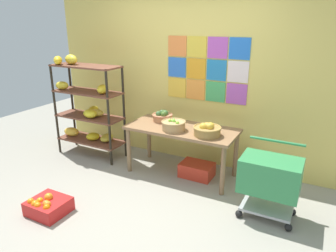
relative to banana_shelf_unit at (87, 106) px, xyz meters
name	(u,v)px	position (x,y,z in m)	size (l,w,h in m)	color
ground	(130,207)	(1.43, -0.98, -0.81)	(9.11, 9.11, 0.00)	gray
back_wall_with_art	(188,72)	(1.43, 0.61, 0.54)	(4.54, 0.07, 2.69)	#E1C861
banana_shelf_unit	(87,106)	(0.00, 0.00, 0.00)	(1.09, 0.53, 1.58)	black
display_table	(182,133)	(1.59, 0.07, -0.21)	(1.50, 0.68, 0.69)	#8E6744
fruit_basket_back_left	(207,130)	(2.00, -0.06, -0.05)	(0.36, 0.36, 0.18)	olive
fruit_basket_right	(163,116)	(1.22, 0.21, -0.05)	(0.30, 0.30, 0.16)	#B67A52
fruit_basket_centre	(174,125)	(1.54, -0.07, -0.05)	(0.32, 0.32, 0.15)	tan
produce_crate_under_table	(197,170)	(1.82, 0.09, -0.71)	(0.45, 0.32, 0.19)	red
orange_crate_foreground	(48,206)	(0.68, -1.50, -0.72)	(0.42, 0.38, 0.22)	red
shopping_cart	(270,178)	(2.86, -0.42, -0.33)	(0.62, 0.45, 0.83)	black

